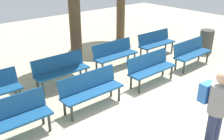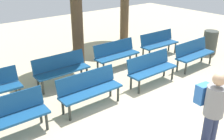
{
  "view_description": "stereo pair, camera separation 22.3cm",
  "coord_description": "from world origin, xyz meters",
  "px_view_note": "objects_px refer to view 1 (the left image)",
  "views": [
    {
      "loc": [
        -4.18,
        -2.87,
        3.36
      ],
      "look_at": [
        0.0,
        2.03,
        0.55
      ],
      "focal_mm": 40.96,
      "sensor_mm": 36.0,
      "label": 1
    },
    {
      "loc": [
        -4.01,
        -3.01,
        3.36
      ],
      "look_at": [
        0.0,
        2.03,
        0.55
      ],
      "focal_mm": 40.96,
      "sensor_mm": 36.0,
      "label": 2
    }
  ],
  "objects_px": {
    "bench_r0_c3": "(191,52)",
    "bench_r1_c2": "(115,53)",
    "bench_r1_c1": "(61,69)",
    "visitor_with_backpack": "(216,108)",
    "bench_r0_c1": "(91,88)",
    "trash_bin": "(206,41)",
    "bench_r0_c2": "(151,67)",
    "bench_r1_c3": "(156,42)",
    "bench_r0_c0": "(10,118)"
  },
  "relations": [
    {
      "from": "bench_r0_c3",
      "to": "bench_r1_c2",
      "type": "bearing_deg",
      "value": 142.23
    },
    {
      "from": "bench_r0_c1",
      "to": "bench_r0_c2",
      "type": "distance_m",
      "value": 2.1
    },
    {
      "from": "bench_r0_c0",
      "to": "bench_r1_c3",
      "type": "relative_size",
      "value": 1.0
    },
    {
      "from": "trash_bin",
      "to": "bench_r1_c2",
      "type": "bearing_deg",
      "value": 163.4
    },
    {
      "from": "bench_r0_c2",
      "to": "bench_r1_c2",
      "type": "xyz_separation_m",
      "value": [
        -0.03,
        1.55,
        0.0
      ]
    },
    {
      "from": "bench_r0_c2",
      "to": "bench_r1_c3",
      "type": "relative_size",
      "value": 0.99
    },
    {
      "from": "bench_r1_c2",
      "to": "visitor_with_backpack",
      "type": "xyz_separation_m",
      "value": [
        -1.3,
        -4.23,
        0.43
      ]
    },
    {
      "from": "bench_r0_c0",
      "to": "bench_r1_c2",
      "type": "bearing_deg",
      "value": 21.76
    },
    {
      "from": "bench_r0_c2",
      "to": "bench_r0_c3",
      "type": "xyz_separation_m",
      "value": [
        2.02,
        -0.0,
        0.0
      ]
    },
    {
      "from": "bench_r0_c3",
      "to": "bench_r1_c3",
      "type": "distance_m",
      "value": 1.5
    },
    {
      "from": "bench_r0_c1",
      "to": "bench_r0_c2",
      "type": "bearing_deg",
      "value": -0.63
    },
    {
      "from": "bench_r1_c3",
      "to": "bench_r1_c1",
      "type": "bearing_deg",
      "value": -179.48
    },
    {
      "from": "bench_r0_c3",
      "to": "bench_r1_c3",
      "type": "relative_size",
      "value": 1.0
    },
    {
      "from": "bench_r0_c2",
      "to": "bench_r1_c3",
      "type": "bearing_deg",
      "value": 36.91
    },
    {
      "from": "bench_r0_c1",
      "to": "bench_r0_c2",
      "type": "relative_size",
      "value": 1.0
    },
    {
      "from": "bench_r0_c1",
      "to": "bench_r1_c3",
      "type": "distance_m",
      "value": 4.33
    },
    {
      "from": "bench_r0_c3",
      "to": "bench_r0_c0",
      "type": "bearing_deg",
      "value": 178.67
    },
    {
      "from": "bench_r0_c3",
      "to": "bench_r1_c2",
      "type": "distance_m",
      "value": 2.57
    },
    {
      "from": "bench_r1_c1",
      "to": "bench_r0_c3",
      "type": "bearing_deg",
      "value": -20.54
    },
    {
      "from": "visitor_with_backpack",
      "to": "bench_r0_c3",
      "type": "bearing_deg",
      "value": -134.14
    },
    {
      "from": "bench_r0_c2",
      "to": "trash_bin",
      "type": "distance_m",
      "value": 3.74
    },
    {
      "from": "bench_r1_c1",
      "to": "bench_r1_c3",
      "type": "xyz_separation_m",
      "value": [
        4.03,
        -0.06,
        0.0
      ]
    },
    {
      "from": "bench_r1_c1",
      "to": "bench_r1_c3",
      "type": "height_order",
      "value": "same"
    },
    {
      "from": "bench_r0_c0",
      "to": "bench_r1_c3",
      "type": "height_order",
      "value": "same"
    },
    {
      "from": "bench_r1_c1",
      "to": "visitor_with_backpack",
      "type": "height_order",
      "value": "visitor_with_backpack"
    },
    {
      "from": "bench_r0_c3",
      "to": "bench_r1_c2",
      "type": "xyz_separation_m",
      "value": [
        -2.05,
        1.55,
        0.0
      ]
    },
    {
      "from": "trash_bin",
      "to": "bench_r0_c2",
      "type": "bearing_deg",
      "value": -173.3
    },
    {
      "from": "bench_r0_c1",
      "to": "bench_r0_c2",
      "type": "xyz_separation_m",
      "value": [
        2.1,
        -0.04,
        0.0
      ]
    },
    {
      "from": "bench_r1_c1",
      "to": "visitor_with_backpack",
      "type": "distance_m",
      "value": 4.32
    },
    {
      "from": "bench_r0_c2",
      "to": "bench_r1_c2",
      "type": "relative_size",
      "value": 1.0
    },
    {
      "from": "bench_r0_c0",
      "to": "bench_r0_c1",
      "type": "distance_m",
      "value": 1.95
    },
    {
      "from": "bench_r0_c3",
      "to": "bench_r1_c1",
      "type": "bearing_deg",
      "value": 158.39
    },
    {
      "from": "bench_r1_c2",
      "to": "bench_r1_c3",
      "type": "relative_size",
      "value": 0.99
    },
    {
      "from": "bench_r0_c2",
      "to": "bench_r1_c1",
      "type": "xyz_separation_m",
      "value": [
        -2.05,
        1.56,
        0.0
      ]
    },
    {
      "from": "bench_r1_c3",
      "to": "bench_r0_c1",
      "type": "bearing_deg",
      "value": -159.01
    },
    {
      "from": "bench_r0_c1",
      "to": "bench_r0_c3",
      "type": "xyz_separation_m",
      "value": [
        4.12,
        -0.04,
        0.0
      ]
    },
    {
      "from": "bench_r0_c0",
      "to": "visitor_with_backpack",
      "type": "relative_size",
      "value": 0.98
    },
    {
      "from": "visitor_with_backpack",
      "to": "trash_bin",
      "type": "xyz_separation_m",
      "value": [
        5.04,
        3.11,
        -0.5
      ]
    },
    {
      "from": "bench_r0_c1",
      "to": "bench_r0_c3",
      "type": "height_order",
      "value": "same"
    },
    {
      "from": "bench_r0_c3",
      "to": "bench_r1_c2",
      "type": "relative_size",
      "value": 1.0
    },
    {
      "from": "bench_r0_c1",
      "to": "bench_r1_c1",
      "type": "height_order",
      "value": "same"
    },
    {
      "from": "bench_r0_c1",
      "to": "bench_r0_c2",
      "type": "height_order",
      "value": "same"
    },
    {
      "from": "bench_r0_c1",
      "to": "trash_bin",
      "type": "xyz_separation_m",
      "value": [
        5.81,
        0.39,
        -0.07
      ]
    },
    {
      "from": "bench_r0_c2",
      "to": "bench_r1_c2",
      "type": "distance_m",
      "value": 1.55
    },
    {
      "from": "visitor_with_backpack",
      "to": "trash_bin",
      "type": "bearing_deg",
      "value": -141.0
    },
    {
      "from": "bench_r0_c1",
      "to": "bench_r0_c0",
      "type": "bearing_deg",
      "value": 179.69
    },
    {
      "from": "bench_r0_c0",
      "to": "bench_r1_c2",
      "type": "height_order",
      "value": "same"
    },
    {
      "from": "bench_r1_c2",
      "to": "trash_bin",
      "type": "xyz_separation_m",
      "value": [
        3.74,
        -1.11,
        -0.07
      ]
    },
    {
      "from": "bench_r0_c2",
      "to": "bench_r1_c3",
      "type": "height_order",
      "value": "same"
    },
    {
      "from": "bench_r0_c2",
      "to": "bench_r0_c3",
      "type": "bearing_deg",
      "value": -0.32
    }
  ]
}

